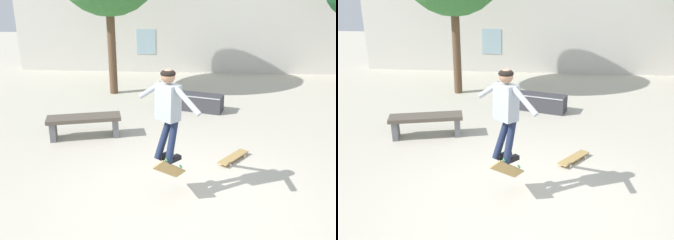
% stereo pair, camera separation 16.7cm
% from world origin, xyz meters
% --- Properties ---
extents(ground_plane, '(40.00, 40.00, 0.00)m').
position_xyz_m(ground_plane, '(0.00, 0.00, 0.00)').
color(ground_plane, beige).
extents(building_backdrop, '(13.56, 0.52, 4.14)m').
position_xyz_m(building_backdrop, '(-0.00, 8.89, 1.72)').
color(building_backdrop, beige).
rests_on(building_backdrop, ground_plane).
extents(park_bench, '(1.62, 0.83, 0.48)m').
position_xyz_m(park_bench, '(-2.18, 2.33, 0.35)').
color(park_bench, brown).
rests_on(park_bench, ground_plane).
extents(skate_ledge, '(1.77, 0.95, 0.43)m').
position_xyz_m(skate_ledge, '(0.07, 4.41, 0.22)').
color(skate_ledge, '#38383D').
rests_on(skate_ledge, ground_plane).
extents(skater, '(0.99, 0.90, 1.42)m').
position_xyz_m(skater, '(-0.22, 0.13, 1.46)').
color(skater, '#9EA8B2').
extents(skateboard_flipping, '(0.48, 0.68, 0.62)m').
position_xyz_m(skateboard_flipping, '(-0.19, 0.08, 0.47)').
color(skateboard_flipping, '#AD894C').
extents(skateboard_resting, '(0.64, 0.76, 0.08)m').
position_xyz_m(skateboard_resting, '(0.93, 1.41, 0.07)').
color(skateboard_resting, '#AD894C').
rests_on(skateboard_resting, ground_plane).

